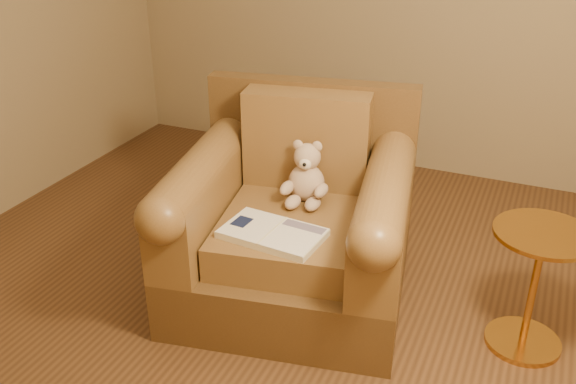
% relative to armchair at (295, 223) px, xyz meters
% --- Properties ---
extents(floor, '(4.00, 4.00, 0.00)m').
position_rel_armchair_xyz_m(floor, '(-0.00, -0.25, -0.38)').
color(floor, '#55351D').
rests_on(floor, ground).
extents(armchair, '(1.26, 1.22, 0.98)m').
position_rel_armchair_xyz_m(armchair, '(0.00, 0.00, 0.00)').
color(armchair, brown).
rests_on(armchair, floor).
extents(teddy_bear, '(0.22, 0.26, 0.31)m').
position_rel_armchair_xyz_m(teddy_bear, '(0.02, 0.09, 0.21)').
color(teddy_bear, tan).
rests_on(teddy_bear, armchair).
extents(guidebook, '(0.47, 0.30, 0.04)m').
position_rel_armchair_xyz_m(guidebook, '(0.02, -0.30, 0.11)').
color(guidebook, beige).
rests_on(guidebook, armchair).
extents(side_table, '(0.42, 0.42, 0.59)m').
position_rel_armchair_xyz_m(side_table, '(1.13, 0.01, -0.06)').
color(side_table, '#BB8133').
rests_on(side_table, floor).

